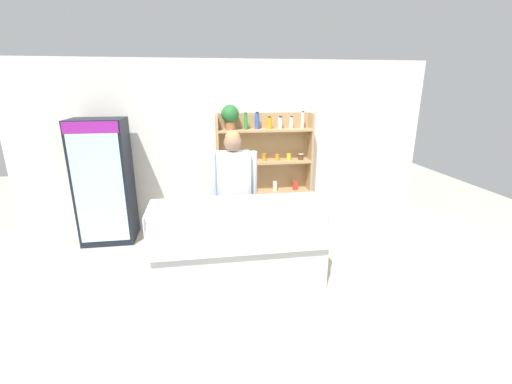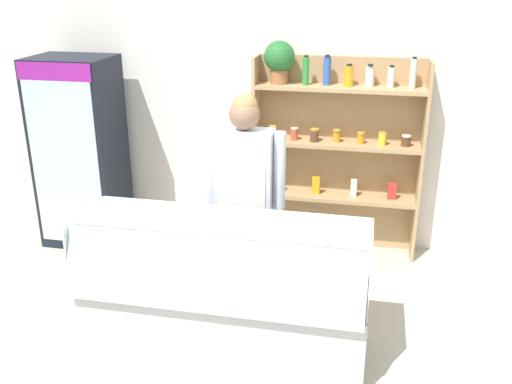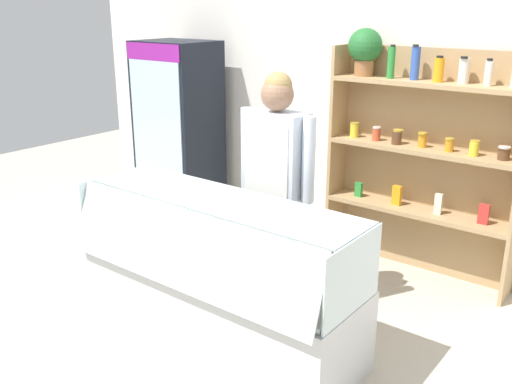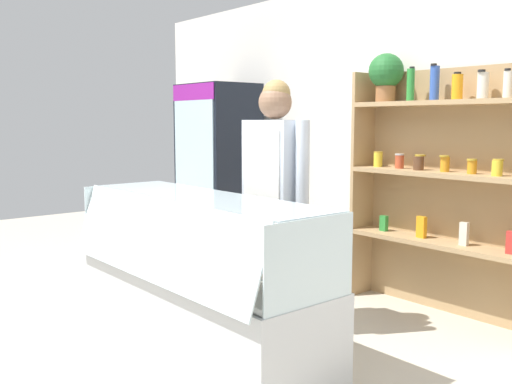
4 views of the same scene
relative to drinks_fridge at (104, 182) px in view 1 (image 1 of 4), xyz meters
The scene contains 6 objects.
ground_plane 2.60m from the drinks_fridge, 39.43° to the right, with size 12.00×12.00×0.00m, color beige.
back_wall 1.99m from the drinks_fridge, 15.24° to the left, with size 6.80×0.10×2.70m, color white.
drinks_fridge is the anchor object (origin of this frame).
shelving_unit 2.43m from the drinks_fridge, ahead, with size 1.57×0.29×2.01m.
deli_display_case 2.45m from the drinks_fridge, 39.39° to the right, with size 2.03×0.72×1.01m.
shop_clerk 2.05m from the drinks_fridge, 24.97° to the right, with size 0.63×0.25×1.76m.
Camera 1 is at (-0.40, -3.65, 2.30)m, focal length 24.00 mm.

